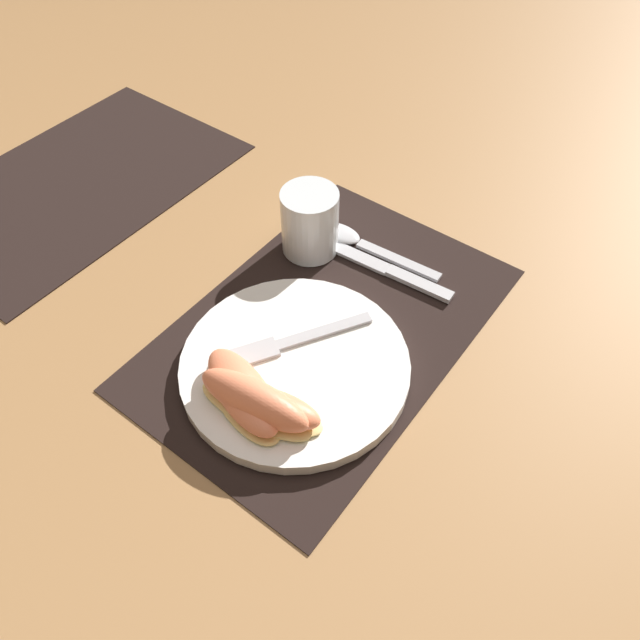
% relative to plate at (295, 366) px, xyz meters
% --- Properties ---
extents(ground_plane, '(3.00, 3.00, 0.00)m').
position_rel_plate_xyz_m(ground_plane, '(0.07, 0.01, -0.01)').
color(ground_plane, '#A37547').
extents(placemat, '(0.46, 0.30, 0.00)m').
position_rel_plate_xyz_m(placemat, '(0.07, 0.01, -0.01)').
color(placemat, black).
rests_on(placemat, ground_plane).
extents(placemat_far, '(0.46, 0.30, 0.00)m').
position_rel_plate_xyz_m(placemat_far, '(0.08, 0.48, -0.01)').
color(placemat_far, black).
rests_on(placemat_far, ground_plane).
extents(plate, '(0.26, 0.26, 0.02)m').
position_rel_plate_xyz_m(plate, '(0.00, 0.00, 0.00)').
color(plate, white).
rests_on(plate, placemat).
extents(juice_glass, '(0.07, 0.07, 0.09)m').
position_rel_plate_xyz_m(juice_glass, '(0.17, 0.11, 0.03)').
color(juice_glass, silver).
rests_on(juice_glass, placemat).
extents(knife, '(0.03, 0.23, 0.01)m').
position_rel_plate_xyz_m(knife, '(0.19, 0.02, -0.01)').
color(knife, '#BCBCC1').
rests_on(knife, placemat).
extents(spoon, '(0.04, 0.18, 0.01)m').
position_rel_plate_xyz_m(spoon, '(0.21, 0.07, -0.00)').
color(spoon, '#BCBCC1').
rests_on(spoon, placemat).
extents(fork, '(0.17, 0.11, 0.00)m').
position_rel_plate_xyz_m(fork, '(0.01, 0.02, 0.01)').
color(fork, '#BCBCC1').
rests_on(fork, plate).
extents(citrus_wedge_0, '(0.10, 0.14, 0.03)m').
position_rel_plate_xyz_m(citrus_wedge_0, '(-0.07, 0.01, 0.02)').
color(citrus_wedge_0, '#F4DB84').
rests_on(citrus_wedge_0, plate).
extents(citrus_wedge_1, '(0.06, 0.14, 0.05)m').
position_rel_plate_xyz_m(citrus_wedge_1, '(-0.08, -0.01, 0.03)').
color(citrus_wedge_1, '#F4DB84').
rests_on(citrus_wedge_1, plate).
extents(citrus_wedge_2, '(0.07, 0.12, 0.03)m').
position_rel_plate_xyz_m(citrus_wedge_2, '(-0.07, -0.02, 0.02)').
color(citrus_wedge_2, '#F4DB84').
rests_on(citrus_wedge_2, plate).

